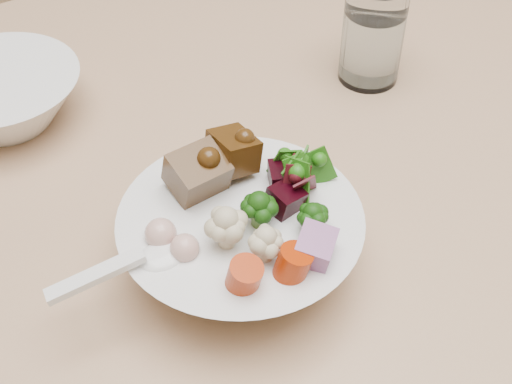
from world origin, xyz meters
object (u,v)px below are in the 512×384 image
Objects in this scene: dining_table at (396,151)px; food_bowl at (242,236)px; side_bowl at (3,99)px; water_glass at (373,36)px.

food_bowl reaches higher than dining_table.
side_bowl is (-0.11, 0.30, -0.01)m from food_bowl.
dining_table is at bearing 21.07° from food_bowl.
water_glass reaches higher than dining_table.
water_glass is 0.69× the size of side_bowl.
side_bowl is at bearing 159.76° from water_glass.
food_bowl is at bearing -69.58° from side_bowl.
food_bowl reaches higher than side_bowl.
water_glass is at bearing 98.04° from dining_table.
water_glass is (0.27, 0.16, 0.02)m from food_bowl.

